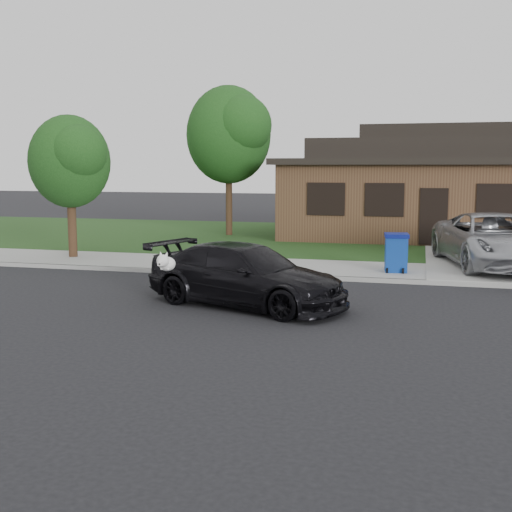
# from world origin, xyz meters

# --- Properties ---
(ground) EXTENTS (120.00, 120.00, 0.00)m
(ground) POSITION_xyz_m (0.00, 0.00, 0.00)
(ground) COLOR black
(ground) RESTS_ON ground
(sidewalk) EXTENTS (60.00, 3.00, 0.12)m
(sidewalk) POSITION_xyz_m (0.00, 5.00, 0.06)
(sidewalk) COLOR gray
(sidewalk) RESTS_ON ground
(curb) EXTENTS (60.00, 0.12, 0.12)m
(curb) POSITION_xyz_m (0.00, 3.50, 0.06)
(curb) COLOR gray
(curb) RESTS_ON ground
(lawn) EXTENTS (60.00, 13.00, 0.13)m
(lawn) POSITION_xyz_m (0.00, 13.00, 0.07)
(lawn) COLOR #193814
(lawn) RESTS_ON ground
(driveway) EXTENTS (4.50, 13.00, 0.14)m
(driveway) POSITION_xyz_m (6.00, 10.00, 0.07)
(driveway) COLOR gray
(driveway) RESTS_ON ground
(sedan) EXTENTS (5.06, 3.37, 1.36)m
(sedan) POSITION_xyz_m (-0.14, -0.13, 0.68)
(sedan) COLOR black
(sedan) RESTS_ON ground
(minivan) EXTENTS (3.69, 6.02, 1.56)m
(minivan) POSITION_xyz_m (5.66, 6.28, 0.92)
(minivan) COLOR #A3A5AA
(minivan) RESTS_ON driveway
(recycling_bin) EXTENTS (0.72, 0.73, 1.08)m
(recycling_bin) POSITION_xyz_m (2.91, 4.70, 0.67)
(recycling_bin) COLOR navy
(recycling_bin) RESTS_ON sidewalk
(house) EXTENTS (12.60, 8.60, 4.65)m
(house) POSITION_xyz_m (4.00, 15.00, 2.13)
(house) COLOR #422B1C
(house) RESTS_ON ground
(tree_0) EXTENTS (3.78, 3.60, 6.34)m
(tree_0) POSITION_xyz_m (-4.34, 12.88, 4.48)
(tree_0) COLOR #332114
(tree_0) RESTS_ON ground
(tree_2) EXTENTS (2.73, 2.60, 4.59)m
(tree_2) POSITION_xyz_m (-7.38, 5.11, 3.27)
(tree_2) COLOR #332114
(tree_2) RESTS_ON ground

